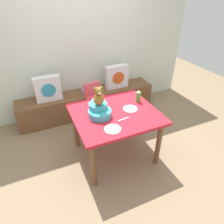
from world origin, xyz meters
The scene contains 15 objects.
ground_plane centered at (0.00, 0.00, 0.00)m, with size 8.00×8.00×0.00m, color #8C7256.
back_wall centered at (0.00, 1.52, 1.30)m, with size 4.40×0.10×2.60m, color silver.
window_bench centered at (0.00, 1.25, 0.23)m, with size 2.60×0.44×0.46m, color brown.
pillow_floral_left centered at (-0.70, 1.23, 0.68)m, with size 0.44×0.15×0.44m.
pillow_floral_right centered at (0.60, 1.23, 0.68)m, with size 0.44×0.15×0.44m.
book_stack centered at (0.00, 1.25, 0.49)m, with size 0.20×0.14×0.06m, color #A280B2.
dining_table centered at (0.00, 0.00, 0.63)m, with size 1.12×1.00×0.74m.
highchair centered at (0.01, 0.81, 0.52)m, with size 0.37×0.49×0.79m.
infant_seat_teal centered at (-0.21, 0.02, 0.81)m, with size 0.30×0.33×0.16m.
teddy_bear centered at (-0.21, 0.02, 1.02)m, with size 0.13×0.12×0.25m.
ketchup_bottle centered at (0.43, 0.14, 0.83)m, with size 0.07×0.07×0.18m.
coffee_mug centered at (-0.18, 0.28, 0.79)m, with size 0.12×0.08×0.09m.
dinner_plate_near centered at (-0.18, -0.32, 0.75)m, with size 0.20×0.20×0.01m, color white.
dinner_plate_far centered at (0.23, -0.01, 0.75)m, with size 0.20×0.20×0.01m, color white.
table_fork centered at (0.03, -0.19, 0.74)m, with size 0.02×0.17×0.01m, color silver.
Camera 1 is at (-0.93, -2.02, 2.19)m, focal length 31.82 mm.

